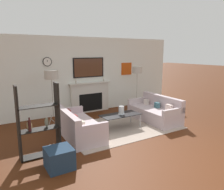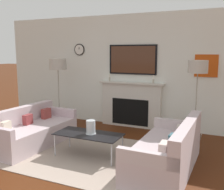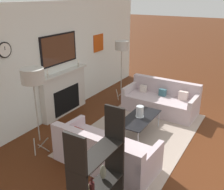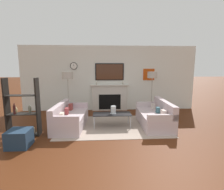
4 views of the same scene
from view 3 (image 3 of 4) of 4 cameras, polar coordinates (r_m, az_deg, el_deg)
name	(u,v)px [view 3 (image 3 of 4)]	position (r m, az deg, el deg)	size (l,w,h in m)	color
fireplace_wall	(59,66)	(6.43, -11.40, 6.31)	(7.32, 0.28, 2.70)	silver
area_rug	(138,133)	(5.79, 5.59, -8.26)	(3.28, 2.15, 0.01)	#A38F80
couch_left	(105,153)	(4.65, -1.63, -12.51)	(0.92, 1.84, 0.72)	#C0ACB1
couch_right	(161,101)	(6.79, 10.59, -1.35)	(0.88, 1.83, 0.78)	#C0ACB1
coffee_table	(139,119)	(5.57, 5.99, -5.11)	(1.17, 0.54, 0.41)	black
hurricane_candle	(140,112)	(5.55, 6.08, -3.70)	(0.18, 0.18, 0.24)	silver
floor_lamp_left	(33,77)	(4.72, -16.90, 3.76)	(0.41, 0.41, 1.66)	#9E998E
floor_lamp_right	(122,47)	(7.17, 2.11, 10.49)	(0.37, 0.37, 1.66)	#9E998E
shelf_unit	(99,182)	(3.40, -2.93, -18.41)	(0.84, 0.28, 1.55)	black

